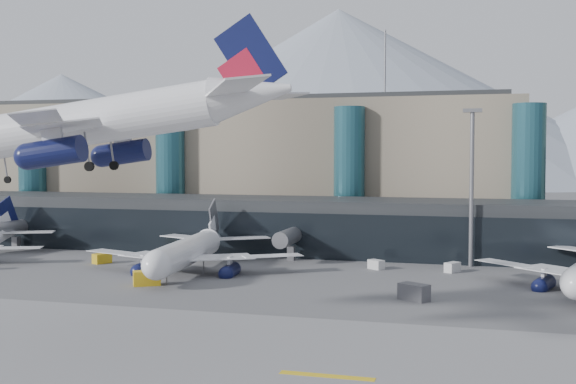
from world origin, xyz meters
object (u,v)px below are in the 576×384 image
object	(u,v)px
jet_parked_mid	(193,242)
veh_b	(102,258)
veh_c	(414,292)
hero_jet	(120,107)
veh_h	(147,278)
veh_g	(376,264)
veh_d	(452,267)
lightmast_mid	(472,178)

from	to	relation	value
jet_parked_mid	veh_b	world-z (taller)	jet_parked_mid
veh_c	hero_jet	bearing A→B (deg)	-101.10
jet_parked_mid	veh_c	size ratio (longest dim) A/B	9.77
veh_h	veh_g	bearing A→B (deg)	7.05
veh_c	veh_d	world-z (taller)	veh_c
hero_jet	veh_h	size ratio (longest dim) A/B	10.40
veh_d	veh_h	world-z (taller)	veh_h
hero_jet	veh_b	size ratio (longest dim) A/B	13.38
lightmast_mid	jet_parked_mid	distance (m)	45.95
veh_b	hero_jet	bearing A→B (deg)	-118.96
hero_jet	veh_d	distance (m)	62.81
lightmast_mid	veh_c	bearing A→B (deg)	-101.70
veh_b	veh_d	distance (m)	57.40
veh_b	veh_g	size ratio (longest dim) A/B	1.13
jet_parked_mid	veh_c	distance (m)	38.82
jet_parked_mid	veh_c	xyz separation A→B (m)	(35.92, -14.33, -3.45)
veh_c	veh_g	distance (m)	24.60
veh_g	veh_c	bearing A→B (deg)	-33.19
jet_parked_mid	veh_b	xyz separation A→B (m)	(-17.51, 2.62, -3.66)
jet_parked_mid	veh_g	xyz separation A→B (m)	(27.68, 8.85, -3.75)
veh_g	veh_h	xyz separation A→B (m)	(-28.67, -22.76, 0.28)
jet_parked_mid	hero_jet	bearing A→B (deg)	-172.09
veh_b	veh_c	size ratio (longest dim) A/B	0.76
hero_jet	veh_c	bearing A→B (deg)	44.06
lightmast_mid	veh_h	bearing A→B (deg)	-145.68
hero_jet	veh_b	world-z (taller)	hero_jet
veh_h	veh_c	bearing A→B (deg)	-32.05
veh_d	veh_h	size ratio (longest dim) A/B	0.72
lightmast_mid	veh_h	world-z (taller)	lightmast_mid
veh_b	veh_d	world-z (taller)	veh_b
veh_b	veh_c	distance (m)	56.05
jet_parked_mid	veh_h	xyz separation A→B (m)	(-0.99, -13.91, -3.47)
jet_parked_mid	veh_h	bearing A→B (deg)	169.68
lightmast_mid	jet_parked_mid	world-z (taller)	lightmast_mid
veh_b	veh_c	xyz separation A→B (m)	(53.43, -16.95, 0.22)
veh_g	veh_h	distance (m)	36.61
jet_parked_mid	veh_g	world-z (taller)	jet_parked_mid
jet_parked_mid	veh_d	size ratio (longest dim) A/B	13.77
hero_jet	veh_b	bearing A→B (deg)	118.44
veh_c	veh_h	bearing A→B (deg)	-149.51
lightmast_mid	veh_h	size ratio (longest dim) A/B	6.95
jet_parked_mid	veh_h	world-z (taller)	jet_parked_mid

